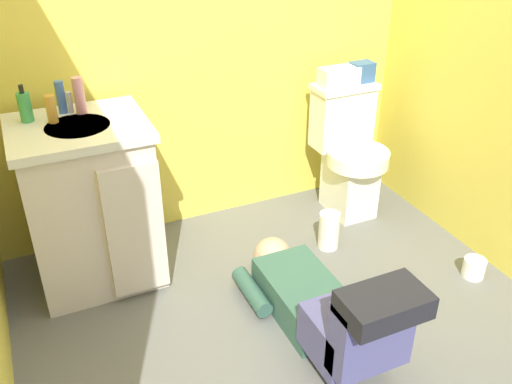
# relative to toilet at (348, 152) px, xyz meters

# --- Properties ---
(ground_plane) EXTENTS (2.82, 3.18, 0.04)m
(ground_plane) POSITION_rel_toilet_xyz_m (-0.76, -0.82, -0.39)
(ground_plane) COLOR #61625E
(wall_back) EXTENTS (2.48, 0.08, 2.40)m
(wall_back) POSITION_rel_toilet_xyz_m (-0.76, 0.31, 0.83)
(wall_back) COLOR #DFCA4A
(wall_back) RESTS_ON ground_plane
(toilet) EXTENTS (0.36, 0.46, 0.75)m
(toilet) POSITION_rel_toilet_xyz_m (0.00, 0.00, 0.00)
(toilet) COLOR silver
(toilet) RESTS_ON ground_plane
(vanity_cabinet) EXTENTS (0.60, 0.53, 0.82)m
(vanity_cabinet) POSITION_rel_toilet_xyz_m (-1.46, -0.06, 0.05)
(vanity_cabinet) COLOR beige
(vanity_cabinet) RESTS_ON ground_plane
(faucet) EXTENTS (0.02, 0.02, 0.10)m
(faucet) POSITION_rel_toilet_xyz_m (-1.47, 0.09, 0.50)
(faucet) COLOR silver
(faucet) RESTS_ON vanity_cabinet
(person_plumber) EXTENTS (0.39, 1.06, 0.52)m
(person_plumber) POSITION_rel_toilet_xyz_m (-0.67, -0.90, -0.19)
(person_plumber) COLOR #33594C
(person_plumber) RESTS_ON ground_plane
(tissue_box) EXTENTS (0.22, 0.11, 0.10)m
(tissue_box) POSITION_rel_toilet_xyz_m (-0.05, 0.09, 0.43)
(tissue_box) COLOR silver
(tissue_box) RESTS_ON toilet
(toiletry_bag) EXTENTS (0.12, 0.09, 0.11)m
(toiletry_bag) POSITION_rel_toilet_xyz_m (0.10, 0.09, 0.44)
(toiletry_bag) COLOR #33598C
(toiletry_bag) RESTS_ON toilet
(soap_dispenser) EXTENTS (0.06, 0.06, 0.17)m
(soap_dispenser) POSITION_rel_toilet_xyz_m (-1.66, 0.07, 0.52)
(soap_dispenser) COLOR green
(soap_dispenser) RESTS_ON vanity_cabinet
(bottle_amber) EXTENTS (0.04, 0.04, 0.12)m
(bottle_amber) POSITION_rel_toilet_xyz_m (-1.55, 0.01, 0.51)
(bottle_amber) COLOR gold
(bottle_amber) RESTS_ON vanity_cabinet
(bottle_blue) EXTENTS (0.04, 0.04, 0.15)m
(bottle_blue) POSITION_rel_toilet_xyz_m (-1.50, 0.11, 0.53)
(bottle_blue) COLOR #426BB8
(bottle_blue) RESTS_ON vanity_cabinet
(bottle_pink) EXTENTS (0.05, 0.05, 0.17)m
(bottle_pink) POSITION_rel_toilet_xyz_m (-1.42, 0.07, 0.54)
(bottle_pink) COLOR pink
(bottle_pink) RESTS_ON vanity_cabinet
(paper_towel_roll) EXTENTS (0.11, 0.11, 0.21)m
(paper_towel_roll) POSITION_rel_toilet_xyz_m (-0.30, -0.32, -0.26)
(paper_towel_roll) COLOR white
(paper_towel_roll) RESTS_ON ground_plane
(toilet_paper_roll) EXTENTS (0.11, 0.11, 0.10)m
(toilet_paper_roll) POSITION_rel_toilet_xyz_m (0.24, -0.84, -0.32)
(toilet_paper_roll) COLOR white
(toilet_paper_roll) RESTS_ON ground_plane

